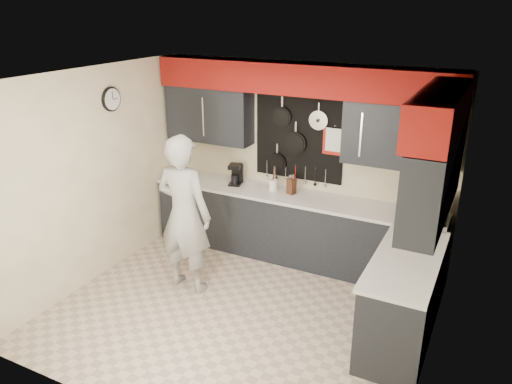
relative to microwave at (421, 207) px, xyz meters
The scene contains 10 objects.
ground 2.40m from the microwave, 139.58° to the right, with size 4.00×4.00×0.00m, color #C5B299.
back_wall_assembly 1.88m from the microwave, behind, with size 4.00×0.36×2.60m.
right_wall_assembly 1.44m from the microwave, 78.83° to the right, with size 0.36×3.50×2.60m.
left_wall_assembly 3.89m from the microwave, 159.25° to the right, with size 0.05×3.50×2.60m.
base_cabinets 1.32m from the microwave, 167.20° to the right, with size 3.95×2.20×0.92m.
microwave is the anchor object (origin of this frame).
knife_block 1.66m from the microwave, behind, with size 0.10×0.10×0.21m, color #341C10.
utensil_crock 1.93m from the microwave, behind, with size 0.12×0.12×0.15m, color white.
coffee_maker 2.49m from the microwave, behind, with size 0.21×0.23×0.29m.
person 2.75m from the microwave, 154.02° to the right, with size 0.70×0.46×1.92m, color #A6A6A4.
Camera 1 is at (2.31, -4.21, 3.28)m, focal length 35.00 mm.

